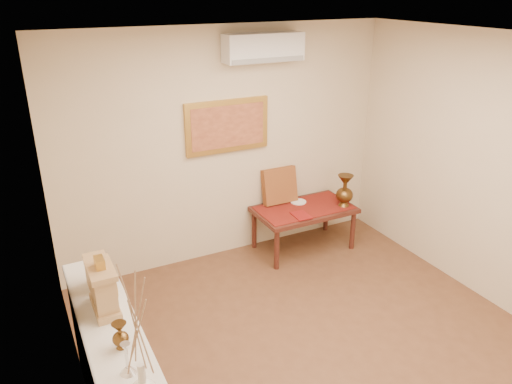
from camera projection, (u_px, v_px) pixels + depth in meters
floor at (333, 361)px, 4.41m from camera, size 4.50×4.50×0.00m
ceiling at (356, 45)px, 3.37m from camera, size 4.50×4.50×0.00m
wall_back at (227, 147)px, 5.74m from camera, size 4.00×0.02×2.70m
wall_left at (76, 289)px, 3.05m from camera, size 0.02×4.50×2.70m
white_vase at (139, 349)px, 2.43m from camera, size 0.17×0.17×0.91m
candlestick at (127, 358)px, 2.87m from camera, size 0.10×0.10×0.21m
brass_urn_small at (120, 332)px, 3.07m from camera, size 0.10×0.10×0.23m
table_cloth at (304, 208)px, 6.10m from camera, size 1.14×0.59×0.01m
brass_urn_tall at (345, 187)px, 6.06m from camera, size 0.21×0.21×0.48m
plate at (298, 202)px, 6.24m from camera, size 0.20×0.20×0.01m
menu at (301, 215)px, 5.87m from camera, size 0.19×0.26×0.01m
cushion at (279, 186)px, 6.16m from camera, size 0.44×0.19×0.45m
mantel_clock at (103, 288)px, 3.42m from camera, size 0.17×0.36×0.41m
wooden_chest at (98, 272)px, 3.70m from camera, size 0.16×0.21×0.24m
low_table at (304, 213)px, 6.12m from camera, size 1.20×0.70×0.55m
painting at (227, 126)px, 5.62m from camera, size 1.00×0.06×0.60m
ac_unit at (263, 47)px, 5.37m from camera, size 0.90×0.25×0.30m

